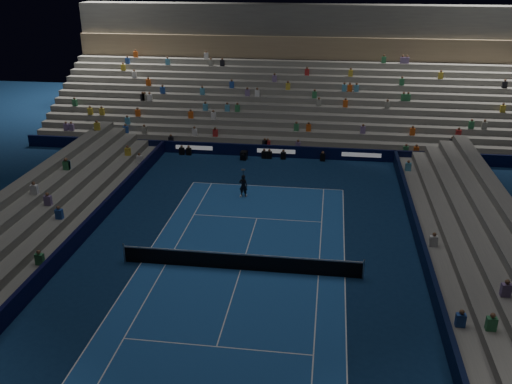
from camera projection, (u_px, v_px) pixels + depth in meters
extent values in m
plane|color=#0B2144|center=(241.00, 270.00, 29.31)|extent=(90.00, 90.00, 0.00)
cube|color=#1B4D97|center=(241.00, 270.00, 29.31)|extent=(10.97, 23.77, 0.01)
cube|color=black|center=(276.00, 151.00, 46.02)|extent=(44.00, 0.25, 1.00)
cube|color=black|center=(430.00, 275.00, 27.91)|extent=(0.25, 37.00, 1.00)
cube|color=black|center=(67.00, 250.00, 30.33)|extent=(0.25, 37.00, 1.00)
cube|color=slate|center=(277.00, 150.00, 47.03)|extent=(44.00, 1.00, 0.50)
cube|color=slate|center=(279.00, 144.00, 47.85)|extent=(44.00, 1.00, 1.00)
cube|color=slate|center=(280.00, 138.00, 48.66)|extent=(44.00, 1.00, 1.50)
cube|color=slate|center=(281.00, 132.00, 49.48)|extent=(44.00, 1.00, 2.00)
cube|color=slate|center=(282.00, 126.00, 50.30)|extent=(44.00, 1.00, 2.50)
cube|color=slate|center=(283.00, 121.00, 51.11)|extent=(44.00, 1.00, 3.00)
cube|color=slate|center=(284.00, 115.00, 51.93)|extent=(44.00, 1.00, 3.50)
cube|color=slate|center=(285.00, 110.00, 52.75)|extent=(44.00, 1.00, 4.00)
cube|color=slate|center=(286.00, 105.00, 53.56)|extent=(44.00, 1.00, 4.50)
cube|color=slate|center=(287.00, 100.00, 54.38)|extent=(44.00, 1.00, 5.00)
cube|color=slate|center=(288.00, 95.00, 55.20)|extent=(44.00, 1.00, 5.50)
cube|color=slate|center=(289.00, 91.00, 56.01)|extent=(44.00, 1.00, 6.00)
cube|color=#877254|center=(291.00, 48.00, 55.43)|extent=(44.00, 0.60, 2.20)
cube|color=#4D4D4A|center=(292.00, 19.00, 55.70)|extent=(44.00, 2.40, 3.00)
cube|color=slate|center=(445.00, 280.00, 27.90)|extent=(1.00, 37.00, 0.50)
cube|color=slate|center=(466.00, 277.00, 27.68)|extent=(1.00, 37.00, 1.00)
cube|color=slate|center=(488.00, 274.00, 27.46)|extent=(1.00, 37.00, 1.50)
cube|color=slate|center=(510.00, 271.00, 27.24)|extent=(1.00, 37.00, 2.00)
cube|color=slate|center=(54.00, 253.00, 30.53)|extent=(1.00, 37.00, 0.50)
cube|color=slate|center=(36.00, 247.00, 30.56)|extent=(1.00, 37.00, 1.00)
cube|color=slate|center=(18.00, 242.00, 30.59)|extent=(1.00, 37.00, 1.50)
cube|color=slate|center=(1.00, 237.00, 30.62)|extent=(1.00, 37.00, 2.00)
cylinder|color=#B2B2B7|center=(124.00, 253.00, 29.90)|extent=(0.10, 0.10, 1.10)
cylinder|color=#B2B2B7|center=(364.00, 269.00, 28.30)|extent=(0.10, 0.10, 1.10)
cube|color=black|center=(241.00, 262.00, 29.14)|extent=(12.80, 0.03, 0.90)
cube|color=white|center=(241.00, 254.00, 28.95)|extent=(12.80, 0.04, 0.08)
imported|color=black|center=(243.00, 186.00, 38.14)|extent=(0.64, 0.47, 1.61)
cube|color=black|center=(244.00, 155.00, 45.51)|extent=(0.57, 0.67, 0.69)
cylinder|color=black|center=(243.00, 155.00, 44.98)|extent=(0.19, 0.36, 0.16)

